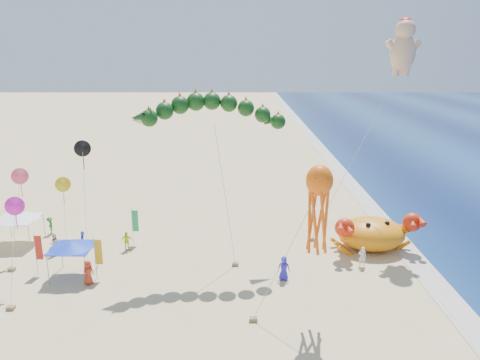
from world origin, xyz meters
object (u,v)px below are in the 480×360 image
Objects in this scene: dragon_kite at (212,116)px; canopy_blue at (72,245)px; canopy_white at (17,217)px; octopus_kite at (318,203)px; cherub_kite at (403,46)px; crab_inflatable at (372,233)px.

canopy_blue is (-10.21, -3.07, -9.04)m from dragon_kite.
canopy_white is at bearing 137.92° from canopy_blue.
canopy_blue is 9.08m from canopy_white.
octopus_kite is at bearing -25.75° from canopy_white.
cherub_kite is 5.22× the size of canopy_white.
dragon_kite is 11.50m from octopus_kite.
crab_inflatable reaches higher than canopy_blue.
canopy_white is (-6.74, 6.09, 0.00)m from canopy_blue.
dragon_kite is at bearing 128.65° from octopus_kite.
crab_inflatable is at bearing -2.35° from canopy_white.
canopy_white is at bearing 169.91° from dragon_kite.
octopus_kite is (6.72, -8.41, -4.04)m from dragon_kite.
cherub_kite reaches higher than octopus_kite.
crab_inflatable is at bearing 11.73° from canopy_blue.
dragon_kite is at bearing 16.73° from canopy_blue.
dragon_kite is at bearing -172.28° from crab_inflatable.
cherub_kite is at bearing 4.90° from canopy_white.
canopy_blue is 0.89× the size of canopy_white.
octopus_kite is 3.04× the size of canopy_blue.
octopus_kite is 26.76m from canopy_white.
cherub_kite reaches higher than crab_inflatable.
crab_inflatable is 0.77× the size of octopus_kite.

